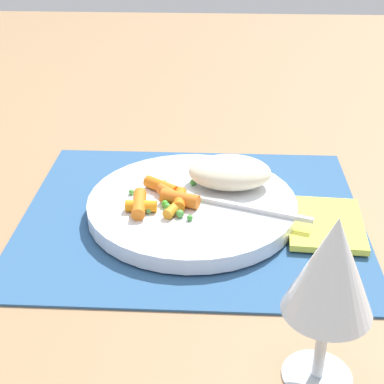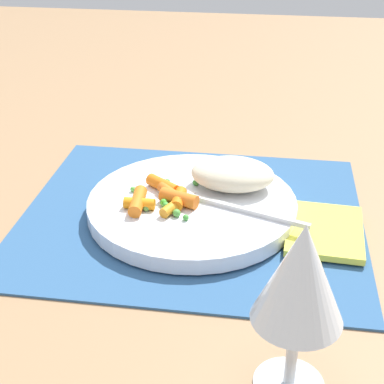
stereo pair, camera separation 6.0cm
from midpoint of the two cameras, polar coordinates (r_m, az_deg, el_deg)
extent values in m
plane|color=#997551|center=(0.74, 2.32, -2.46)|extent=(2.40, 2.40, 0.00)
cube|color=#2D5684|center=(0.74, 2.33, -2.26)|extent=(0.43, 0.37, 0.01)
cylinder|color=white|center=(0.73, 2.35, -1.41)|extent=(0.26, 0.26, 0.02)
ellipsoid|color=beige|center=(0.75, 6.29, 1.72)|extent=(0.11, 0.08, 0.04)
cylinder|color=orange|center=(0.71, 1.10, -0.73)|extent=(0.02, 0.04, 0.01)
cylinder|color=orange|center=(0.70, 0.51, -1.55)|extent=(0.03, 0.04, 0.01)
cylinder|color=orange|center=(0.74, -0.57, 0.64)|extent=(0.05, 0.04, 0.02)
cylinder|color=orange|center=(0.72, 0.36, -0.30)|extent=(0.04, 0.05, 0.01)
cylinder|color=orange|center=(0.70, -2.93, -0.96)|extent=(0.02, 0.05, 0.02)
cylinder|color=orange|center=(0.70, -2.76, -1.20)|extent=(0.04, 0.01, 0.01)
cylinder|color=orange|center=(0.71, 1.12, -0.67)|extent=(0.05, 0.03, 0.02)
sphere|color=#59B447|center=(0.74, -3.51, 0.22)|extent=(0.01, 0.01, 0.01)
sphere|color=#599C42|center=(0.70, -2.09, -1.65)|extent=(0.01, 0.01, 0.01)
sphere|color=#3D9039|center=(0.76, 2.47, 0.90)|extent=(0.01, 0.01, 0.01)
sphere|color=#51AA2E|center=(0.71, 2.80, -1.12)|extent=(0.01, 0.01, 0.01)
sphere|color=#468E33|center=(0.72, -0.34, -0.41)|extent=(0.01, 0.01, 0.01)
sphere|color=#58B539|center=(0.70, -0.17, -1.32)|extent=(0.01, 0.01, 0.01)
sphere|color=#55A642|center=(0.69, 0.97, -2.13)|extent=(0.01, 0.01, 0.01)
sphere|color=green|center=(0.71, -0.26, -0.97)|extent=(0.01, 0.01, 0.01)
sphere|color=#40913D|center=(0.71, -1.86, -1.28)|extent=(0.01, 0.01, 0.01)
sphere|color=green|center=(0.71, -0.38, -1.09)|extent=(0.01, 0.01, 0.01)
sphere|color=green|center=(0.70, -0.16, -1.40)|extent=(0.01, 0.01, 0.01)
sphere|color=#41933C|center=(0.76, -0.18, 0.98)|extent=(0.01, 0.01, 0.01)
sphere|color=#4D8D43|center=(0.74, -0.01, 0.20)|extent=(0.01, 0.01, 0.01)
sphere|color=green|center=(0.68, 1.61, -2.56)|extent=(0.01, 0.01, 0.01)
cube|color=silver|center=(0.73, 0.86, -0.16)|extent=(0.05, 0.03, 0.01)
cube|color=silver|center=(0.70, 8.08, -1.96)|extent=(0.15, 0.05, 0.01)
cylinder|color=silver|center=(0.53, 12.81, -17.89)|extent=(0.06, 0.06, 0.00)
cylinder|color=silver|center=(0.51, 13.28, -15.03)|extent=(0.01, 0.01, 0.07)
cone|color=silver|center=(0.46, 14.39, -7.86)|extent=(0.07, 0.07, 0.09)
cube|color=#EAE54C|center=(0.72, 15.23, -3.72)|extent=(0.10, 0.12, 0.01)
camera|label=1|loc=(0.03, -87.62, 1.32)|focal=54.37mm
camera|label=2|loc=(0.03, 92.38, -1.32)|focal=54.37mm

